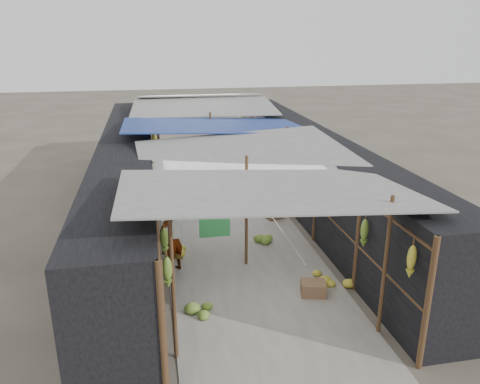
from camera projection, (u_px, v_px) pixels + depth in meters
ground at (281, 344)px, 8.08m from camera, size 80.00×80.00×0.00m
aisle_slab at (223, 211)px, 14.12m from camera, size 3.60×16.00×0.02m
stall_left at (128, 180)px, 13.27m from camera, size 1.40×15.00×2.30m
stall_right at (310, 170)px, 14.24m from camera, size 1.40×15.00×2.30m
crate_near at (313, 289)px, 9.54m from camera, size 0.58×0.50×0.30m
crate_mid at (274, 214)px, 13.54m from camera, size 0.58×0.51×0.29m
crate_back at (209, 179)px, 16.75m from camera, size 0.54×0.50×0.28m
black_basin at (263, 186)px, 16.10m from camera, size 0.66×0.66×0.20m
vendor_elderly at (171, 238)px, 10.30m from camera, size 0.70×0.66×1.62m
shopper_blue at (197, 160)px, 16.61m from camera, size 0.80×0.63×1.63m
vendor_seated at (252, 191)px, 14.51m from camera, size 0.51×0.67×0.92m
market_canopy at (221, 130)px, 13.66m from camera, size 5.62×15.20×2.77m
hanging_bananas at (230, 159)px, 13.43m from camera, size 3.95×14.09×0.84m
floor_bananas at (220, 208)px, 13.91m from camera, size 3.86×10.16×0.34m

